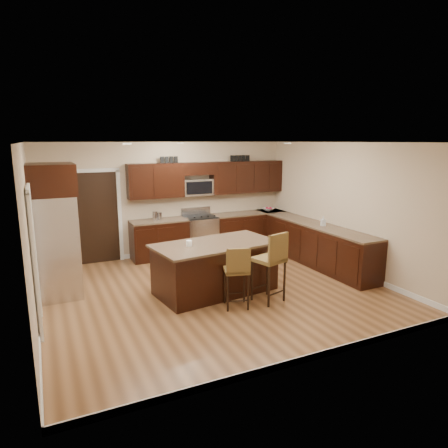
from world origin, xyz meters
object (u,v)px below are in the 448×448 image
island (215,269)px  refrigerator (55,229)px  range (200,234)px  stool_mid (237,270)px  stool_right (272,259)px

island → refrigerator: 2.91m
range → refrigerator: bearing=-156.3°
island → stool_mid: 0.87m
stool_mid → stool_right: bearing=15.7°
stool_mid → range: bearing=95.0°
range → stool_right: (-0.03, -3.35, 0.30)m
range → stool_mid: (-0.68, -3.34, 0.19)m
refrigerator → range: bearing=23.7°
island → refrigerator: (-2.60, 1.05, 0.78)m
range → stool_right: stool_right is taller
stool_mid → stool_right: size_ratio=0.86×
range → refrigerator: refrigerator is taller
island → stool_right: size_ratio=1.89×
stool_right → island: bearing=112.0°
stool_right → refrigerator: refrigerator is taller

